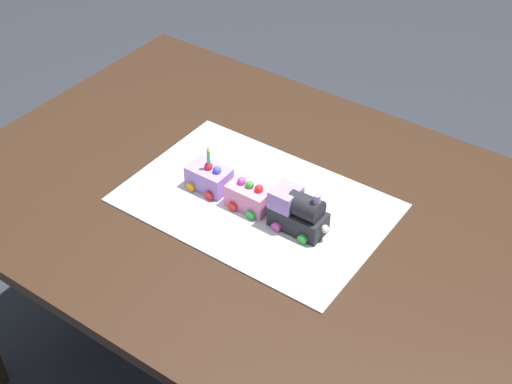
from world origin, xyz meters
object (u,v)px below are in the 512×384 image
(dining_table, at_px, (250,230))
(birthday_candle, at_px, (208,155))
(cake_locomotive, at_px, (298,212))
(cake_car_flatbed_lavender, at_px, (209,178))
(cake_car_tanker_bubblegum, at_px, (250,196))

(dining_table, relative_size, birthday_candle, 29.10)
(cake_locomotive, xyz_separation_m, cake_car_flatbed_lavender, (0.25, 0.00, -0.02))
(dining_table, bearing_deg, cake_locomotive, 168.80)
(cake_car_tanker_bubblegum, bearing_deg, dining_table, -52.88)
(cake_car_tanker_bubblegum, relative_size, birthday_candle, 2.08)
(cake_locomotive, height_order, cake_car_tanker_bubblegum, cake_locomotive)
(cake_locomotive, xyz_separation_m, birthday_candle, (0.25, -0.00, 0.05))
(dining_table, height_order, birthday_candle, birthday_candle)
(cake_locomotive, height_order, birthday_candle, birthday_candle)
(cake_locomotive, bearing_deg, birthday_candle, -0.00)
(cake_car_flatbed_lavender, bearing_deg, cake_locomotive, -180.00)
(birthday_candle, bearing_deg, cake_locomotive, 180.00)
(cake_car_tanker_bubblegum, bearing_deg, birthday_candle, -0.00)
(dining_table, bearing_deg, cake_car_flatbed_lavender, 17.58)
(birthday_candle, bearing_deg, dining_table, -162.28)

